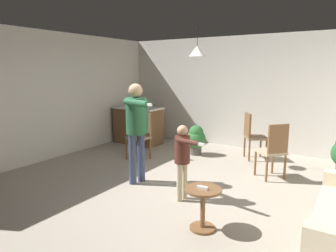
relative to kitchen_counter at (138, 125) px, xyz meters
The scene contains 13 objects.
ground 3.30m from the kitchen_counter, 41.39° to the right, with size 7.68×7.68×0.00m, color #9E9384.
wall_back 2.80m from the kitchen_counter, 23.02° to the left, with size 6.40×0.10×2.70m, color beige.
wall_left 2.45m from the kitchen_counter, 109.16° to the right, with size 0.10×6.40×2.70m, color beige.
kitchen_counter is the anchor object (origin of this frame).
side_table_by_couch 4.58m from the kitchen_counter, 42.49° to the right, with size 0.44×0.44×0.52m.
person_adult 2.94m from the kitchen_counter, 52.39° to the right, with size 0.75×0.63×1.68m.
person_child 3.72m from the kitchen_counter, 42.09° to the right, with size 0.56×0.39×1.12m.
dining_chair_by_counter 1.44m from the kitchen_counter, 49.78° to the right, with size 0.49×0.49×1.00m.
dining_chair_near_wall 3.75m from the kitchen_counter, 13.53° to the right, with size 0.59×0.59×1.00m.
dining_chair_centre_back 2.97m from the kitchen_counter, ahead, with size 0.58×0.58×1.00m.
potted_plant_by_wall 1.80m from the kitchen_counter, ahead, with size 0.44×0.44×0.67m.
spare_remote_on_table 4.60m from the kitchen_counter, 42.73° to the right, with size 0.04×0.13×0.04m, color white.
ceiling_light_pendant 2.88m from the kitchen_counter, 21.51° to the right, with size 0.32×0.32×0.55m.
Camera 1 is at (2.39, -4.02, 1.90)m, focal length 32.56 mm.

